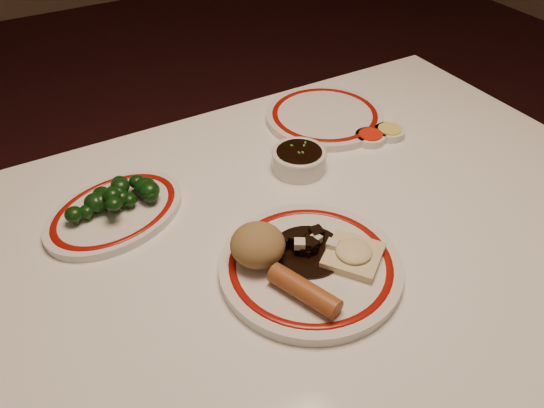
{
  "coord_description": "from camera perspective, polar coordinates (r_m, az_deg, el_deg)",
  "views": [
    {
      "loc": [
        -0.42,
        -0.54,
        1.36
      ],
      "look_at": [
        -0.09,
        0.04,
        0.8
      ],
      "focal_mm": 35.0,
      "sensor_mm": 36.0,
      "label": 1
    }
  ],
  "objects": [
    {
      "name": "broccoli_pile",
      "position": [
        0.95,
        -16.49,
        0.78
      ],
      "size": [
        0.16,
        0.1,
        0.05
      ],
      "color": "#23471C",
      "rests_on": "broccoli_plate"
    },
    {
      "name": "main_plate",
      "position": [
        0.83,
        4.15,
        -6.69
      ],
      "size": [
        0.33,
        0.33,
        0.02
      ],
      "color": "silver",
      "rests_on": "dining_table"
    },
    {
      "name": "far_plate",
      "position": [
        1.2,
        5.68,
        9.39
      ],
      "size": [
        0.34,
        0.34,
        0.02
      ],
      "color": "silver",
      "rests_on": "dining_table"
    },
    {
      "name": "sweet_sour_dish",
      "position": [
        1.14,
        10.52,
        7.03
      ],
      "size": [
        0.06,
        0.06,
        0.02
      ],
      "color": "silver",
      "rests_on": "dining_table"
    },
    {
      "name": "fried_wonton",
      "position": [
        0.83,
        8.75,
        -5.35
      ],
      "size": [
        0.12,
        0.12,
        0.02
      ],
      "color": "beige",
      "rests_on": "main_plate"
    },
    {
      "name": "broccoli_plate",
      "position": [
        0.97,
        -16.52,
        -0.83
      ],
      "size": [
        0.31,
        0.28,
        0.02
      ],
      "color": "silver",
      "rests_on": "dining_table"
    },
    {
      "name": "dining_table",
      "position": [
        0.99,
        5.59,
        -6.11
      ],
      "size": [
        1.2,
        0.9,
        0.75
      ],
      "color": "white",
      "rests_on": "ground"
    },
    {
      "name": "soy_bowl",
      "position": [
        1.03,
        2.91,
        4.71
      ],
      "size": [
        0.1,
        0.1,
        0.04
      ],
      "color": "silver",
      "rests_on": "dining_table"
    },
    {
      "name": "stirfry_heap",
      "position": [
        0.84,
        3.81,
        -4.6
      ],
      "size": [
        0.12,
        0.12,
        0.03
      ],
      "color": "black",
      "rests_on": "main_plate"
    },
    {
      "name": "spring_roll",
      "position": [
        0.77,
        3.48,
        -9.27
      ],
      "size": [
        0.07,
        0.12,
        0.03
      ],
      "primitive_type": "cylinder",
      "rotation": [
        1.57,
        0.0,
        0.36
      ],
      "color": "#9C5326",
      "rests_on": "main_plate"
    },
    {
      "name": "mustard_dish",
      "position": [
        1.16,
        12.5,
        7.55
      ],
      "size": [
        0.06,
        0.06,
        0.02
      ],
      "color": "silver",
      "rests_on": "dining_table"
    },
    {
      "name": "rice_mound",
      "position": [
        0.81,
        -1.55,
        -4.41
      ],
      "size": [
        0.09,
        0.09,
        0.06
      ],
      "primitive_type": "ellipsoid",
      "color": "olive",
      "rests_on": "main_plate"
    }
  ]
}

